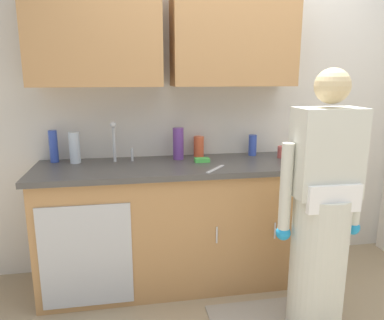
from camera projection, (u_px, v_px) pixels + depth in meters
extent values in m
cube|color=beige|center=(231.00, 104.00, 3.03)|extent=(4.80, 0.10, 2.70)
cube|color=#B27F4C|center=(95.00, 35.00, 2.53)|extent=(0.91, 0.34, 0.70)
cube|color=#B27F4C|center=(233.00, 38.00, 2.70)|extent=(0.91, 0.34, 0.70)
cube|color=#B27F4C|center=(171.00, 226.00, 2.80)|extent=(1.90, 0.60, 0.90)
cube|color=#B7BABF|center=(86.00, 257.00, 2.42)|extent=(0.60, 0.01, 0.72)
cylinder|color=silver|center=(217.00, 235.00, 2.54)|extent=(0.01, 0.01, 0.12)
cylinder|color=silver|center=(275.00, 231.00, 2.62)|extent=(0.01, 0.01, 0.12)
cube|color=#474442|center=(170.00, 167.00, 2.70)|extent=(1.96, 0.66, 0.04)
cube|color=#B7BABF|center=(120.00, 170.00, 2.64)|extent=(0.50, 0.36, 0.03)
cylinder|color=#B7BABF|center=(114.00, 142.00, 2.74)|extent=(0.02, 0.02, 0.30)
sphere|color=#B7BABF|center=(113.00, 125.00, 2.65)|extent=(0.04, 0.04, 0.04)
cylinder|color=#B7BABF|center=(132.00, 155.00, 2.78)|extent=(0.02, 0.02, 0.10)
cylinder|color=beige|center=(317.00, 263.00, 2.28)|extent=(0.34, 0.34, 0.88)
cube|color=beige|center=(327.00, 153.00, 2.12)|extent=(0.38, 0.22, 0.52)
sphere|color=#CFB583|center=(332.00, 86.00, 2.03)|extent=(0.20, 0.20, 0.20)
cube|color=white|center=(334.00, 199.00, 2.06)|extent=(0.32, 0.04, 0.16)
cylinder|color=beige|center=(286.00, 189.00, 2.15)|extent=(0.07, 0.07, 0.55)
sphere|color=#1E8CCC|center=(283.00, 233.00, 2.21)|extent=(0.09, 0.09, 0.09)
cylinder|color=beige|center=(357.00, 185.00, 2.22)|extent=(0.07, 0.07, 0.55)
sphere|color=#1E8CCC|center=(352.00, 227.00, 2.29)|extent=(0.09, 0.09, 0.09)
cylinder|color=silver|center=(75.00, 148.00, 2.71)|extent=(0.08, 0.08, 0.23)
cylinder|color=#334CB2|center=(54.00, 146.00, 2.74)|extent=(0.06, 0.06, 0.24)
cylinder|color=#66388C|center=(178.00, 144.00, 2.83)|extent=(0.08, 0.08, 0.25)
cylinder|color=#E05933|center=(199.00, 146.00, 2.94)|extent=(0.08, 0.08, 0.16)
cylinder|color=#334CB2|center=(253.00, 145.00, 2.98)|extent=(0.06, 0.06, 0.17)
cylinder|color=#B24C47|center=(282.00, 152.00, 2.90)|extent=(0.08, 0.08, 0.09)
cube|color=silver|center=(216.00, 169.00, 2.55)|extent=(0.17, 0.20, 0.01)
cube|color=#4CBF4C|center=(202.00, 160.00, 2.76)|extent=(0.11, 0.07, 0.03)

